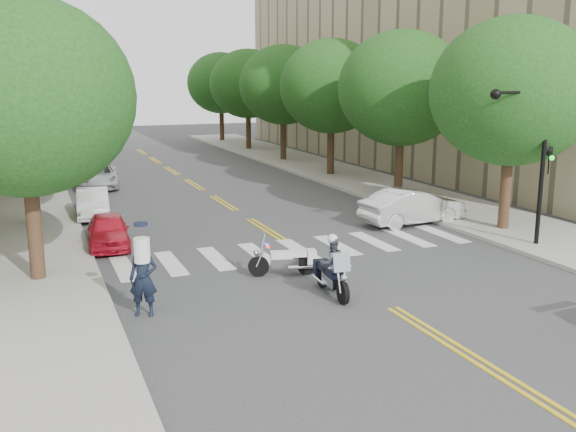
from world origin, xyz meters
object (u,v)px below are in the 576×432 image
motorcycle_police (331,267)px  officer_standing (143,279)px  convertible (413,206)px  motorcycle_parked (289,260)px

motorcycle_police → officer_standing: 5.27m
officer_standing → convertible: officer_standing is taller
officer_standing → motorcycle_parked: bearing=43.3°
motorcycle_parked → officer_standing: size_ratio=1.07×
motorcycle_police → convertible: (7.14, 6.83, -0.04)m
officer_standing → convertible: (12.40, 6.50, -0.25)m
motorcycle_police → convertible: 9.88m
motorcycle_police → officer_standing: size_ratio=1.10×
officer_standing → convertible: 14.00m
motorcycle_police → motorcycle_parked: size_ratio=1.03×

